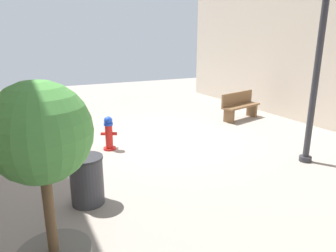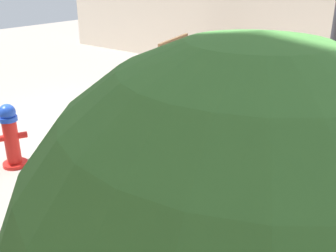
# 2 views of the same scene
# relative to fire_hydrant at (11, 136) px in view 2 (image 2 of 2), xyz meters

# --- Properties ---
(ground_plane) EXTENTS (23.40, 23.40, 0.00)m
(ground_plane) POSITION_rel_fire_hydrant_xyz_m (-1.61, -0.20, -0.44)
(ground_plane) COLOR gray
(fire_hydrant) EXTENTS (0.41, 0.39, 0.88)m
(fire_hydrant) POSITION_rel_fire_hydrant_xyz_m (0.00, 0.00, 0.00)
(fire_hydrant) COLOR red
(fire_hydrant) RESTS_ON ground_plane
(bench_near) EXTENTS (1.72, 0.84, 0.95)m
(bench_near) POSITION_rel_fire_hydrant_xyz_m (-5.01, -0.98, 0.06)
(bench_near) COLOR brown
(bench_near) RESTS_ON ground_plane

